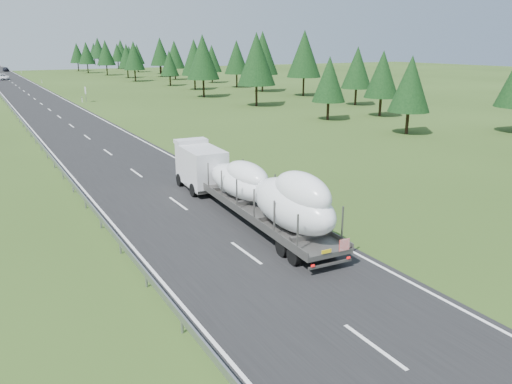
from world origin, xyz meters
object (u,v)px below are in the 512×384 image
boat_truck (251,186)px  distant_van (3,77)px  highway_sign (85,91)px  distant_car_dark (6,69)px

boat_truck → distant_van: bearing=91.6°
distant_van → highway_sign: bearing=-86.9°
distant_car_dark → boat_truck: bearing=-92.3°
highway_sign → distant_van: size_ratio=0.44×
highway_sign → distant_car_dark: (-4.32, 115.56, -1.01)m
distant_van → distant_car_dark: size_ratio=1.25×
boat_truck → highway_sign: bearing=86.1°
highway_sign → distant_van: 68.61m
distant_van → distant_car_dark: (4.13, 47.48, -0.01)m
distant_car_dark → highway_sign: bearing=-90.0°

